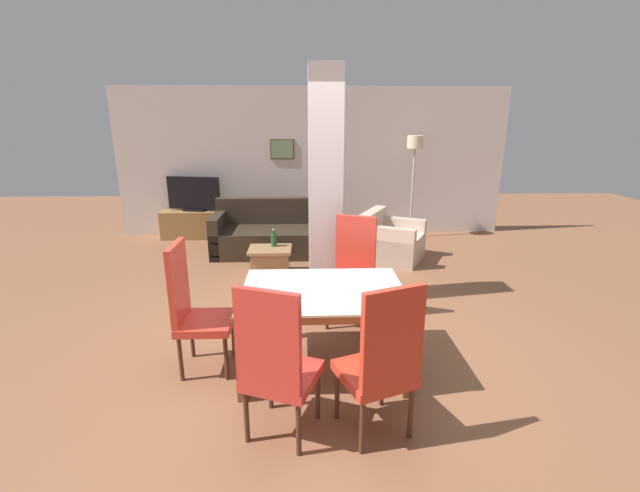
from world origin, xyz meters
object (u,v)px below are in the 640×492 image
Objects in this scene: dining_chair_far_right at (353,269)px; floor_lamp at (415,153)px; coffee_table at (270,261)px; tv_screen at (194,194)px; dining_table at (323,305)px; armchair at (391,242)px; dining_chair_head_left at (194,306)px; dining_chair_near_left at (276,362)px; bottle at (274,240)px; dining_chair_near_right at (382,360)px; tv_stand at (196,224)px; sofa at (278,235)px.

dining_chair_far_right is 3.82m from floor_lamp.
floor_lamp is (2.46, 1.90, 1.35)m from coffee_table.
dining_table is at bearing 127.71° from tv_screen.
armchair is 0.61× the size of floor_lamp.
coffee_table is at bearing 168.95° from dining_chair_head_left.
armchair is (1.54, 3.93, -0.33)m from dining_chair_near_left.
armchair is 1.88m from bottle.
dining_table is 1.22× the size of dining_chair_near_right.
dining_chair_far_right is at bearing -113.28° from floor_lamp.
tv_screen reaches higher than tv_stand.
floor_lamp is at bearing 53.21° from dining_chair_near_right.
dining_chair_head_left is 1.00× the size of dining_chair_near_right.
armchair is at bearing 56.84° from dining_chair_near_right.
dining_chair_near_left is 1.93× the size of coffee_table.
armchair is 1.90× the size of coffee_table.
bottle is 0.25× the size of tv_screen.
dining_chair_head_left and dining_chair_far_right have the same top height.
dining_table is 0.98m from dining_chair_near_left.
dining_chair_near_left and dining_chair_near_right have the same top height.
dining_chair_near_left is 4.23m from armchair.
coffee_table is at bearing -43.63° from armchair.
floor_lamp reaches higher than tv_screen.
dining_chair_far_right is 4.61× the size of bottle.
coffee_table is 2.53m from tv_stand.
dining_chair_head_left is at bearing 114.98° from tv_screen.
tv_stand is (-2.17, 4.41, -0.33)m from dining_table.
floor_lamp is at bearing 67.06° from dining_table.
dining_chair_far_right is 0.55× the size of sofa.
dining_chair_head_left reaches higher than bottle.
floor_lamp reaches higher than dining_chair_head_left.
bottle is 2.50m from tv_screen.
bottle is at bearing -50.62° from tv_stand.
dining_table is 1.13× the size of tv_stand.
dining_chair_near_left is 1.00× the size of dining_chair_far_right.
armchair is at bearing 169.03° from tv_screen.
armchair is 0.92× the size of tv_stand.
coffee_table is at bearing 105.22° from dining_table.
dining_chair_far_right and dining_chair_near_right have the same top height.
dining_chair_near_right reaches higher than coffee_table.
coffee_table is (-0.65, 2.38, -0.39)m from dining_table.
dining_chair_near_right is 5.89m from tv_stand.
dining_chair_far_right reaches higher than dining_table.
tv_screen is (-2.52, 3.52, 0.22)m from dining_chair_far_right.
dining_chair_near_left is 1.00× the size of dining_chair_near_right.
dining_chair_near_right is 0.62× the size of floor_lamp.
dining_chair_head_left is 4.54m from tv_screen.
coffee_table is (-1.84, -0.63, -0.07)m from armchair.
tv_screen reaches higher than dining_table.
bottle reaches higher than coffee_table.
dining_table is 1.22× the size of dining_chair_far_right.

